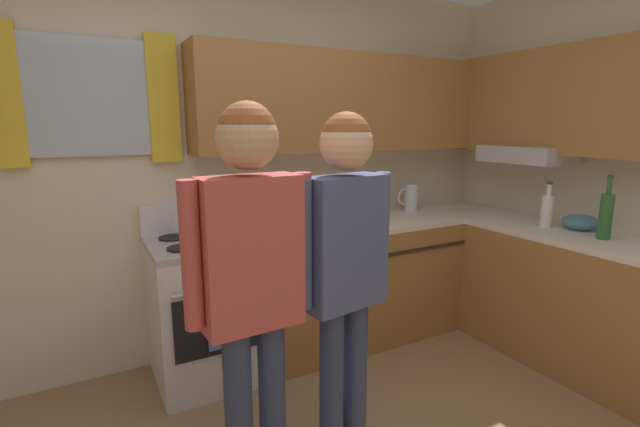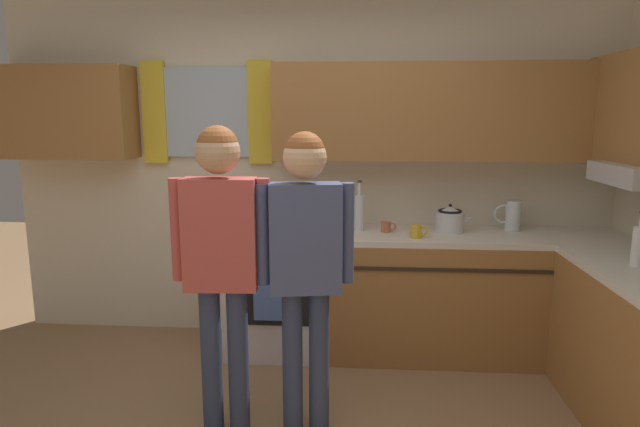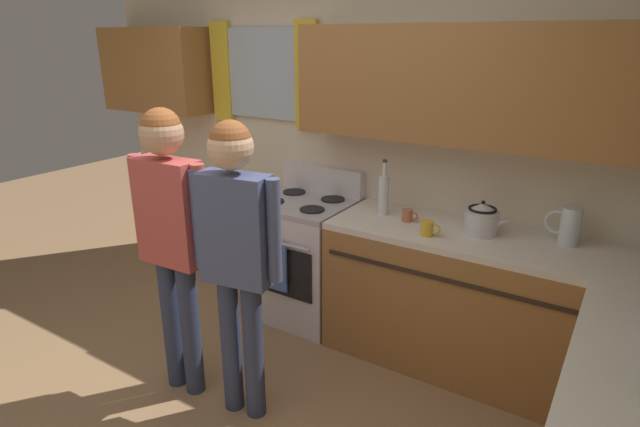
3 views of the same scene
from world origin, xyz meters
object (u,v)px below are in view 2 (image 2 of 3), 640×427
at_px(stove_oven, 276,287).
at_px(bottle_milk_white, 640,245).
at_px(cup_terracotta, 387,227).
at_px(water_pitcher, 512,215).
at_px(mug_mustard_yellow, 417,231).
at_px(adult_in_plaid, 305,250).
at_px(adult_left, 221,246).
at_px(bottle_tall_clear, 359,211).
at_px(stovetop_kettle, 450,219).

xyz_separation_m(stove_oven, bottle_milk_white, (2.15, -0.78, 0.55)).
height_order(cup_terracotta, water_pitcher, water_pitcher).
distance_m(mug_mustard_yellow, adult_in_plaid, 1.14).
height_order(water_pitcher, adult_left, adult_left).
bearing_deg(bottle_tall_clear, cup_terracotta, -13.50).
bearing_deg(stovetop_kettle, cup_terracotta, -175.63).
bearing_deg(bottle_tall_clear, adult_in_plaid, -103.74).
bearing_deg(stovetop_kettle, adult_in_plaid, -129.56).
height_order(stovetop_kettle, adult_in_plaid, adult_in_plaid).
distance_m(bottle_milk_white, adult_left, 2.29).
distance_m(bottle_milk_white, adult_in_plaid, 1.85).
bearing_deg(bottle_milk_white, adult_left, -171.51).
relative_size(cup_terracotta, adult_in_plaid, 0.07).
relative_size(stove_oven, adult_left, 0.66).
height_order(bottle_milk_white, adult_in_plaid, adult_in_plaid).
relative_size(bottle_tall_clear, adult_left, 0.22).
height_order(stove_oven, adult_in_plaid, adult_in_plaid).
relative_size(bottle_tall_clear, adult_in_plaid, 0.22).
xyz_separation_m(stove_oven, bottle_tall_clear, (0.61, 0.05, 0.57)).
xyz_separation_m(cup_terracotta, adult_left, (-0.91, -1.12, 0.12)).
bearing_deg(bottle_tall_clear, stovetop_kettle, -1.15).
bearing_deg(bottle_milk_white, stove_oven, 160.10).
distance_m(stove_oven, water_pitcher, 1.80).
bearing_deg(cup_terracotta, stove_oven, -179.92).
bearing_deg(stove_oven, adult_in_plaid, -73.14).
bearing_deg(stove_oven, water_pitcher, 4.24).
bearing_deg(cup_terracotta, mug_mustard_yellow, -40.39).
bearing_deg(mug_mustard_yellow, stovetop_kettle, 38.44).
bearing_deg(adult_in_plaid, bottle_tall_clear, 76.26).
bearing_deg(water_pitcher, stovetop_kettle, -168.72).
relative_size(bottle_milk_white, cup_terracotta, 2.88).
bearing_deg(cup_terracotta, adult_left, -129.20).
distance_m(stove_oven, bottle_milk_white, 2.36).
bearing_deg(stovetop_kettle, bottle_tall_clear, 178.85).
xyz_separation_m(bottle_tall_clear, cup_terracotta, (0.20, -0.05, -0.10)).
bearing_deg(cup_terracotta, bottle_tall_clear, 166.50).
height_order(mug_mustard_yellow, water_pitcher, water_pitcher).
bearing_deg(bottle_milk_white, mug_mustard_yellow, 151.98).
distance_m(cup_terracotta, stovetop_kettle, 0.46).
bearing_deg(bottle_tall_clear, adult_left, -121.50).
relative_size(stove_oven, water_pitcher, 5.00).
distance_m(stove_oven, adult_left, 1.27).
distance_m(bottle_milk_white, cup_terracotta, 1.56).
relative_size(stove_oven, bottle_tall_clear, 3.00).
xyz_separation_m(stove_oven, stovetop_kettle, (1.26, 0.04, 0.53)).
height_order(cup_terracotta, adult_left, adult_left).
bearing_deg(bottle_milk_white, adult_in_plaid, -170.48).
height_order(bottle_tall_clear, stovetop_kettle, bottle_tall_clear).
relative_size(bottle_milk_white, mug_mustard_yellow, 2.60).
xyz_separation_m(water_pitcher, adult_left, (-1.82, -1.24, 0.05)).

